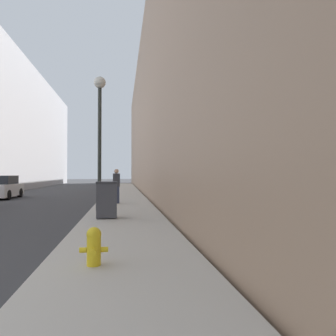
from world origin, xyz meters
The scene contains 7 objects.
sidewalk_right centered at (5.49, 18.00, 0.07)m, with size 2.90×60.00×0.14m.
building_right_stone centered at (13.04, 26.00, 7.14)m, with size 12.00×60.00×14.28m.
fire_hydrant centered at (4.94, 0.70, 0.48)m, with size 0.48×0.36×0.65m.
trash_bin centered at (4.88, 6.62, 0.79)m, with size 0.71×0.60×1.27m.
lamppost centered at (4.45, 9.12, 3.86)m, with size 0.50×0.50×5.68m.
parked_sedan_near centered at (-2.70, 18.59, 0.72)m, with size 1.82×4.11×1.56m.
pedestrian_on_sidewalk centered at (5.11, 12.38, 1.04)m, with size 0.36×0.24×1.80m.
Camera 1 is at (5.42, -4.97, 1.69)m, focal length 35.00 mm.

